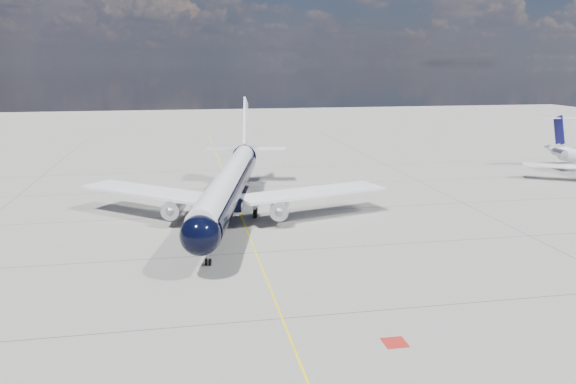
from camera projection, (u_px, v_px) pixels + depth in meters
ground at (236, 204)px, 74.78m from camera, size 320.00×320.00×0.00m
taxiway_centerline at (240, 214)px, 69.99m from camera, size 0.16×160.00×0.01m
red_marking at (395, 343)px, 37.69m from camera, size 1.60×1.60×0.01m
main_airliner at (230, 184)px, 67.64m from camera, size 37.30×46.01×13.40m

